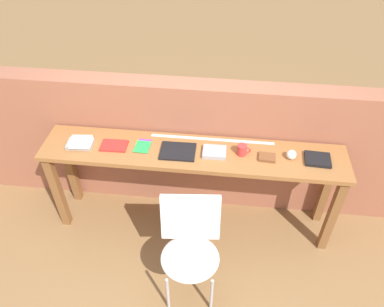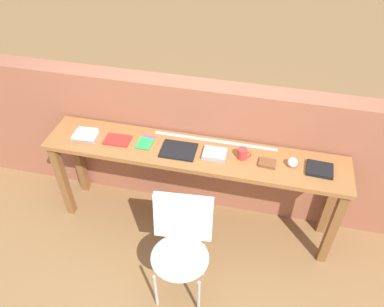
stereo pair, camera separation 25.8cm
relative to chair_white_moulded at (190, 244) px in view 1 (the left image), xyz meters
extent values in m
plane|color=olive|center=(-0.05, 0.35, -0.53)|extent=(40.00, 40.00, 0.00)
cube|color=#9E5B42|center=(-0.05, 0.99, 0.13)|extent=(6.00, 0.20, 1.31)
cube|color=#996033|center=(-0.05, 0.65, 0.33)|extent=(2.50, 0.44, 0.04)
cube|color=brown|center=(-1.24, 0.49, -0.11)|extent=(0.07, 0.07, 0.84)
cube|color=brown|center=(1.14, 0.49, -0.11)|extent=(0.07, 0.07, 0.84)
cube|color=brown|center=(-1.24, 0.81, -0.11)|extent=(0.07, 0.07, 0.84)
cube|color=brown|center=(1.14, 0.81, -0.11)|extent=(0.07, 0.07, 0.84)
ellipsoid|color=white|center=(0.01, -0.07, -0.08)|extent=(0.48, 0.46, 0.08)
cube|color=white|center=(-0.01, 0.12, 0.16)|extent=(0.45, 0.15, 0.40)
cylinder|color=#B2B2B7|center=(-0.14, -0.24, -0.32)|extent=(0.02, 0.02, 0.41)
cylinder|color=#B2B2B7|center=(0.19, -0.21, -0.32)|extent=(0.02, 0.02, 0.41)
cylinder|color=#B2B2B7|center=(-0.17, 0.07, -0.32)|extent=(0.02, 0.02, 0.41)
cylinder|color=#B2B2B7|center=(0.16, 0.10, -0.32)|extent=(0.02, 0.02, 0.41)
cube|color=#9E9EA3|center=(-0.99, 0.62, 0.37)|extent=(0.22, 0.15, 0.03)
cube|color=white|center=(-0.97, 0.61, 0.40)|extent=(0.18, 0.16, 0.03)
cube|color=red|center=(-0.70, 0.64, 0.36)|extent=(0.22, 0.15, 0.02)
cube|color=orange|center=(-0.48, 0.67, 0.35)|extent=(0.11, 0.15, 0.00)
cube|color=purple|center=(-0.47, 0.67, 0.36)|extent=(0.12, 0.17, 0.00)
cube|color=green|center=(-0.47, 0.65, 0.36)|extent=(0.13, 0.15, 0.00)
cube|color=black|center=(-0.17, 0.62, 0.36)|extent=(0.29, 0.22, 0.02)
cube|color=#9E9EA3|center=(0.12, 0.64, 0.37)|extent=(0.19, 0.15, 0.03)
cylinder|color=red|center=(0.34, 0.66, 0.40)|extent=(0.08, 0.08, 0.09)
torus|color=red|center=(0.38, 0.66, 0.40)|extent=(0.06, 0.01, 0.06)
cube|color=brown|center=(0.54, 0.63, 0.37)|extent=(0.14, 0.11, 0.02)
sphere|color=silver|center=(0.73, 0.65, 0.39)|extent=(0.08, 0.08, 0.08)
cube|color=black|center=(0.94, 0.65, 0.37)|extent=(0.21, 0.18, 0.03)
cube|color=silver|center=(0.09, 0.82, 0.35)|extent=(1.04, 0.03, 0.00)
camera|label=1|loc=(0.20, -1.63, 2.35)|focal=35.00mm
camera|label=2|loc=(0.45, -1.59, 2.35)|focal=35.00mm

